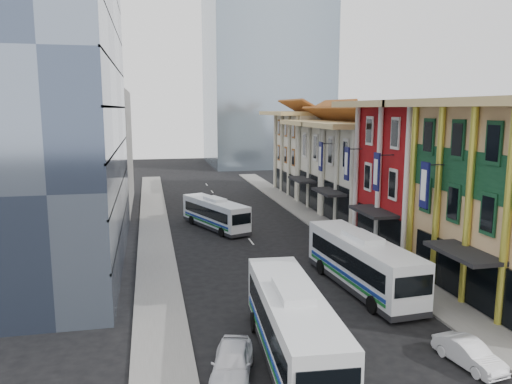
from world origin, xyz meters
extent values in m
plane|color=black|center=(0.00, 0.00, 0.00)|extent=(200.00, 200.00, 0.00)
cube|color=slate|center=(8.50, 22.00, 0.07)|extent=(3.00, 90.00, 0.15)
cube|color=slate|center=(-8.50, 22.00, 0.07)|extent=(3.00, 90.00, 0.15)
cube|color=#A71215|center=(14.00, 17.00, 6.00)|extent=(8.00, 10.00, 12.00)
cube|color=silver|center=(14.00, 26.50, 5.00)|extent=(8.00, 9.00, 10.00)
cube|color=silver|center=(14.00, 35.50, 5.00)|extent=(8.00, 9.00, 10.00)
cube|color=silver|center=(14.00, 46.00, 5.50)|extent=(8.00, 12.00, 11.00)
cube|color=#404D66|center=(-17.00, 19.00, 15.00)|extent=(12.00, 26.00, 30.00)
cube|color=gray|center=(-16.00, 42.00, 7.00)|extent=(10.00, 18.00, 14.00)
imported|color=white|center=(-5.50, -0.49, 0.74)|extent=(2.82, 4.64, 1.47)
imported|color=silver|center=(5.50, -1.75, 0.60)|extent=(1.86, 3.82, 1.21)
camera|label=1|loc=(-8.81, -20.86, 11.90)|focal=35.00mm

